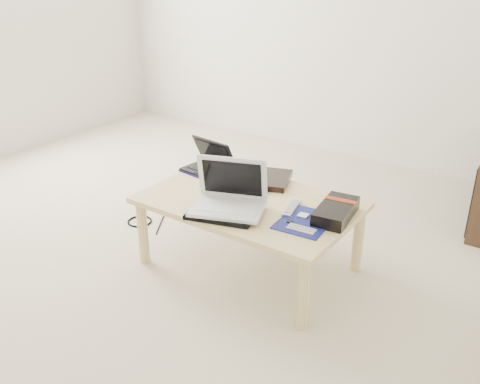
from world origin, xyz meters
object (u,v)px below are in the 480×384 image
Objects in this scene: netbook at (210,165)px; gpu_box at (336,211)px; coffee_table at (249,208)px; white_laptop at (229,198)px.

netbook reaches higher than gpu_box.
coffee_table is 2.62× the size of white_laptop.
gpu_box reaches higher than coffee_table.
coffee_table is 0.20m from white_laptop.
white_laptop is (0.40, -0.36, 0.03)m from netbook.
white_laptop reaches higher than netbook.
white_laptop is at bearing -41.86° from netbook.
netbook is 0.74× the size of white_laptop.
gpu_box is (0.46, 0.08, 0.08)m from coffee_table.
white_laptop reaches higher than gpu_box.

